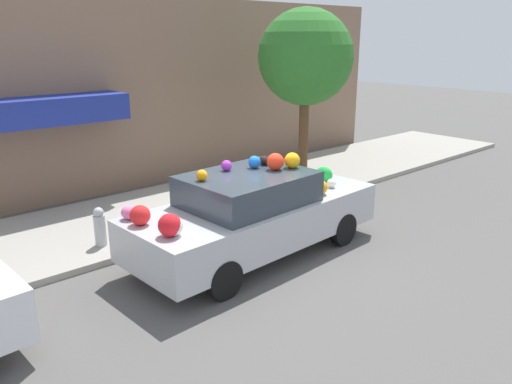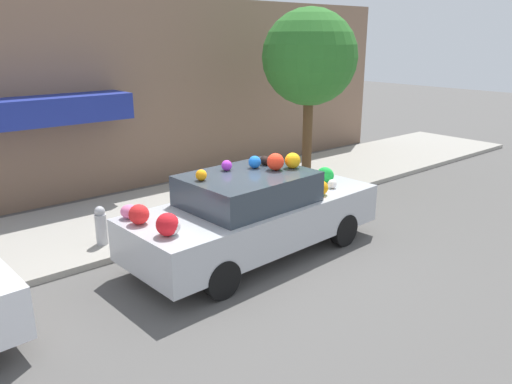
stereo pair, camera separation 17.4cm
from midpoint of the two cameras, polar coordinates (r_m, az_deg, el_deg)
name	(u,v)px [view 2 (the right image)]	position (r m, az deg, el deg)	size (l,w,h in m)	color
ground_plane	(251,251)	(8.88, -0.01, -6.74)	(60.00, 60.00, 0.00)	#565451
sidewalk_curb	(172,209)	(10.93, -9.14, -1.94)	(24.00, 3.20, 0.12)	#9E998E
building_facade	(114,97)	(12.32, -15.52, 10.44)	(18.00, 1.20, 4.57)	#846651
street_tree	(310,58)	(12.40, 6.57, 14.98)	(2.30, 2.30, 4.19)	brown
fire_hydrant	(101,225)	(9.14, -16.78, -3.69)	(0.20, 0.20, 0.70)	#B2B2B7
art_car	(254,213)	(8.47, 0.35, -2.37)	(4.64, 1.97, 1.77)	#B7BABF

